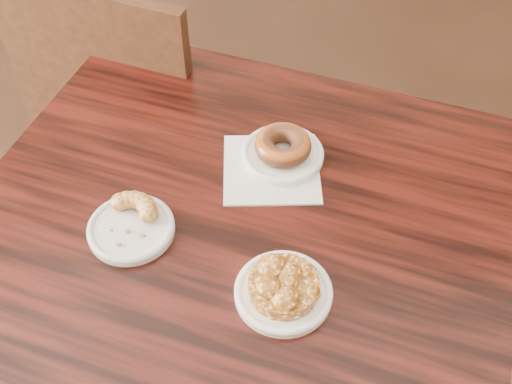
# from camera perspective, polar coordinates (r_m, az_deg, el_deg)

# --- Properties ---
(cafe_table) EXTENTS (1.10, 1.10, 0.75)m
(cafe_table) POSITION_cam_1_polar(r_m,az_deg,el_deg) (1.38, -1.93, -13.58)
(cafe_table) COLOR black
(cafe_table) RESTS_ON floor
(chair_far) EXTENTS (0.60, 0.60, 0.90)m
(chair_far) POSITION_cam_1_polar(r_m,az_deg,el_deg) (1.78, -9.15, 8.24)
(chair_far) COLOR black
(chair_far) RESTS_ON floor
(napkin) EXTENTS (0.19, 0.19, 0.00)m
(napkin) POSITION_cam_1_polar(r_m,az_deg,el_deg) (1.15, 1.38, 2.07)
(napkin) COLOR silver
(napkin) RESTS_ON cafe_table
(plate_donut) EXTENTS (0.15, 0.15, 0.01)m
(plate_donut) POSITION_cam_1_polar(r_m,az_deg,el_deg) (1.17, 2.37, 3.34)
(plate_donut) COLOR white
(plate_donut) RESTS_ON napkin
(plate_cruller) EXTENTS (0.14, 0.14, 0.01)m
(plate_cruller) POSITION_cam_1_polar(r_m,az_deg,el_deg) (1.08, -11.04, -3.25)
(plate_cruller) COLOR silver
(plate_cruller) RESTS_ON cafe_table
(plate_fritter) EXTENTS (0.15, 0.15, 0.01)m
(plate_fritter) POSITION_cam_1_polar(r_m,az_deg,el_deg) (0.99, 2.45, -8.93)
(plate_fritter) COLOR white
(plate_fritter) RESTS_ON cafe_table
(glazed_donut) EXTENTS (0.10, 0.10, 0.04)m
(glazed_donut) POSITION_cam_1_polar(r_m,az_deg,el_deg) (1.15, 2.41, 4.18)
(glazed_donut) COLOR #863813
(glazed_donut) RESTS_ON plate_donut
(apple_fritter) EXTENTS (0.15, 0.15, 0.04)m
(apple_fritter) POSITION_cam_1_polar(r_m,az_deg,el_deg) (0.97, 2.49, -8.19)
(apple_fritter) COLOR #4D2408
(apple_fritter) RESTS_ON plate_fritter
(cruller_fragment) EXTENTS (0.11, 0.11, 0.03)m
(cruller_fragment) POSITION_cam_1_polar(r_m,az_deg,el_deg) (1.06, -11.20, -2.56)
(cruller_fragment) COLOR maroon
(cruller_fragment) RESTS_ON plate_cruller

